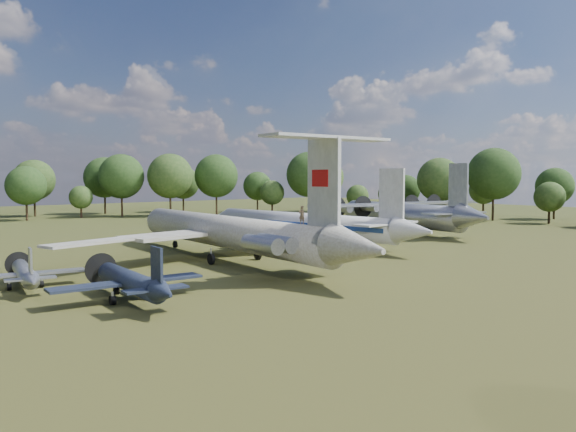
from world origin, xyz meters
TOP-DOWN VIEW (x-y plane):
  - ground at (0.00, 0.00)m, footprint 300.00×300.00m
  - il62_airliner at (-1.97, 0.58)m, footprint 44.61×56.39m
  - tu104_jet at (15.33, 7.15)m, footprint 38.91×49.36m
  - an12_transport at (40.30, 8.97)m, footprint 41.23×44.73m
  - small_prop_west at (-20.03, -13.49)m, footprint 13.22×17.43m
  - small_prop_northwest at (-25.12, -2.57)m, footprint 12.23×15.38m
  - person_on_il62 at (-2.81, -14.27)m, footprint 0.69×0.49m

SIDE VIEW (x-z plane):
  - ground at x=0.00m, z-range 0.00..0.00m
  - small_prop_northwest at x=-25.12m, z-range 0.00..2.06m
  - small_prop_west at x=-20.03m, z-range 0.00..2.46m
  - tu104_jet at x=15.33m, z-range 0.00..4.63m
  - an12_transport at x=40.30m, z-range 0.00..5.24m
  - il62_airliner at x=-1.97m, z-range 0.00..5.31m
  - person_on_il62 at x=-2.81m, z-range 5.31..7.11m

